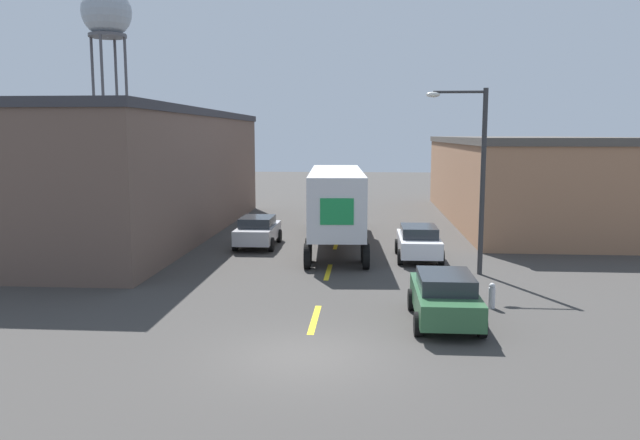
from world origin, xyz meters
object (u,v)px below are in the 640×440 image
parked_car_right_mid (419,241)px  water_tower (107,17)px  parked_car_right_near (445,296)px  fire_hydrant (492,296)px  parked_car_left_far (258,231)px  street_lamp (476,167)px  semi_truck (336,199)px

parked_car_right_mid → water_tower: water_tower is taller
parked_car_right_near → fire_hydrant: parked_car_right_near is taller
parked_car_right_mid → water_tower: 46.24m
fire_hydrant → parked_car_left_far: bearing=132.1°
parked_car_right_near → water_tower: water_tower is taller
parked_car_right_mid → street_lamp: size_ratio=0.57×
semi_truck → parked_car_left_far: bearing=-169.3°
water_tower → street_lamp: size_ratio=2.67×
parked_car_left_far → parked_car_right_mid: (7.91, -2.64, 0.00)m
parked_car_right_near → parked_car_left_far: bearing=122.4°
parked_car_left_far → parked_car_right_near: bearing=-57.6°
water_tower → street_lamp: bearing=-50.2°
water_tower → fire_hydrant: (29.77, -41.05, -16.69)m
parked_car_right_near → parked_car_right_mid: same height
semi_truck → fire_hydrant: semi_truck is taller
semi_truck → parked_car_left_far: 4.35m
parked_car_left_far → parked_car_right_mid: size_ratio=1.00×
water_tower → parked_car_right_mid: bearing=-49.7°
parked_car_right_near → parked_car_left_far: (-7.91, 12.47, 0.00)m
parked_car_right_near → parked_car_left_far: same height
water_tower → fire_hydrant: 53.39m
water_tower → street_lamp: 48.51m
fire_hydrant → parked_car_right_near: bearing=-135.0°
parked_car_right_near → parked_car_right_mid: bearing=90.0°
parked_car_left_far → fire_hydrant: 14.44m
parked_car_right_near → water_tower: bearing=123.2°
parked_car_right_near → street_lamp: street_lamp is taller
parked_car_right_mid → street_lamp: 5.03m
parked_car_right_mid → fire_hydrant: bearing=-77.7°
semi_truck → parked_car_left_far: semi_truck is taller
parked_car_right_mid → street_lamp: street_lamp is taller
parked_car_right_near → fire_hydrant: (1.76, 1.75, -0.40)m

